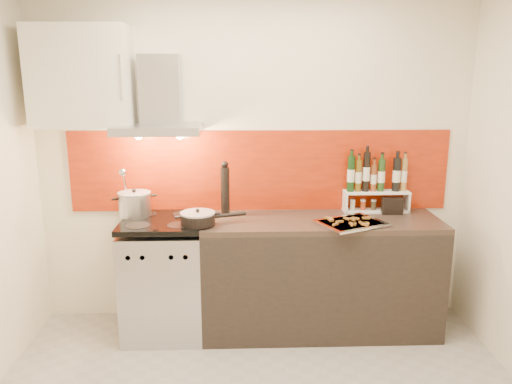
{
  "coord_description": "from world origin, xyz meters",
  "views": [
    {
      "loc": [
        -0.12,
        -2.5,
        1.97
      ],
      "look_at": [
        0.0,
        0.95,
        1.15
      ],
      "focal_mm": 35.0,
      "sensor_mm": 36.0,
      "label": 1
    }
  ],
  "objects_px": {
    "pepper_mill": "(225,190)",
    "baking_tray": "(351,223)",
    "range_stove": "(164,278)",
    "saute_pan": "(199,218)",
    "counter": "(320,275)",
    "stock_pot": "(135,204)"
  },
  "relations": [
    {
      "from": "counter",
      "to": "saute_pan",
      "type": "bearing_deg",
      "value": -171.57
    },
    {
      "from": "range_stove",
      "to": "counter",
      "type": "bearing_deg",
      "value": 0.23
    },
    {
      "from": "counter",
      "to": "range_stove",
      "type": "bearing_deg",
      "value": -179.77
    },
    {
      "from": "range_stove",
      "to": "baking_tray",
      "type": "xyz_separation_m",
      "value": [
        1.39,
        -0.15,
        0.47
      ]
    },
    {
      "from": "baking_tray",
      "to": "stock_pot",
      "type": "bearing_deg",
      "value": 170.4
    },
    {
      "from": "baking_tray",
      "to": "range_stove",
      "type": "bearing_deg",
      "value": 173.67
    },
    {
      "from": "counter",
      "to": "baking_tray",
      "type": "bearing_deg",
      "value": -40.02
    },
    {
      "from": "range_stove",
      "to": "saute_pan",
      "type": "xyz_separation_m",
      "value": [
        0.29,
        -0.13,
        0.51
      ]
    },
    {
      "from": "pepper_mill",
      "to": "baking_tray",
      "type": "height_order",
      "value": "pepper_mill"
    },
    {
      "from": "pepper_mill",
      "to": "baking_tray",
      "type": "bearing_deg",
      "value": -16.8
    },
    {
      "from": "counter",
      "to": "pepper_mill",
      "type": "distance_m",
      "value": 0.99
    },
    {
      "from": "saute_pan",
      "to": "baking_tray",
      "type": "bearing_deg",
      "value": -1.23
    },
    {
      "from": "baking_tray",
      "to": "pepper_mill",
      "type": "bearing_deg",
      "value": 163.2
    },
    {
      "from": "stock_pot",
      "to": "saute_pan",
      "type": "relative_size",
      "value": 0.53
    },
    {
      "from": "range_stove",
      "to": "pepper_mill",
      "type": "distance_m",
      "value": 0.83
    },
    {
      "from": "stock_pot",
      "to": "saute_pan",
      "type": "height_order",
      "value": "stock_pot"
    },
    {
      "from": "stock_pot",
      "to": "pepper_mill",
      "type": "xyz_separation_m",
      "value": [
        0.69,
        0.0,
        0.11
      ]
    },
    {
      "from": "stock_pot",
      "to": "saute_pan",
      "type": "bearing_deg",
      "value": -26.11
    },
    {
      "from": "pepper_mill",
      "to": "baking_tray",
      "type": "distance_m",
      "value": 0.98
    },
    {
      "from": "saute_pan",
      "to": "counter",
      "type": "bearing_deg",
      "value": 8.43
    },
    {
      "from": "range_stove",
      "to": "pepper_mill",
      "type": "bearing_deg",
      "value": 14.57
    },
    {
      "from": "counter",
      "to": "stock_pot",
      "type": "xyz_separation_m",
      "value": [
        -1.42,
        0.11,
        0.55
      ]
    }
  ]
}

